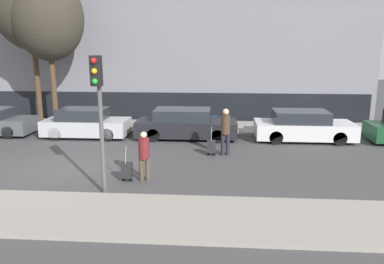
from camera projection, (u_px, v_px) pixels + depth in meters
ground_plane at (67, 168)px, 13.14m from camera, size 80.00×80.00×0.00m
sidewalk_near at (8, 211)px, 9.48m from camera, size 28.00×2.50×0.12m
sidewalk_far at (120, 126)px, 19.94m from camera, size 28.00×3.00×0.12m
building_facade at (132, 15)px, 22.32m from camera, size 28.00×3.24×12.10m
parked_car_1 at (86, 124)px, 17.56m from camera, size 3.90×1.73×1.35m
parked_car_2 at (186, 124)px, 17.32m from camera, size 4.62×1.81×1.37m
parked_car_3 at (303, 126)px, 16.90m from camera, size 4.36×1.88×1.36m
pedestrian_left at (144, 153)px, 11.66m from camera, size 0.35×0.34×1.59m
trolley_left at (127, 170)px, 11.70m from camera, size 0.34×0.29×1.16m
pedestrian_right at (225, 129)px, 14.46m from camera, size 0.35×0.34×1.84m
trolley_right at (211, 147)px, 14.54m from camera, size 0.34×0.29×1.15m
traffic_light at (98, 98)px, 10.09m from camera, size 0.28×0.47×3.91m
parked_bicycle at (214, 120)px, 19.27m from camera, size 1.77×0.06×0.96m
bare_tree_near_crossing at (30, 2)px, 19.14m from camera, size 4.01×4.01×8.74m
bare_tree_down_street at (48, 18)px, 18.59m from camera, size 3.48×3.48×7.58m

